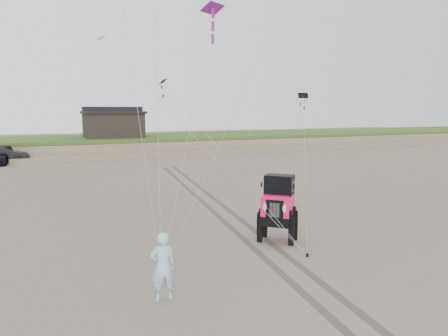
{
  "coord_description": "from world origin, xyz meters",
  "views": [
    {
      "loc": [
        -6.28,
        -12.06,
        4.84
      ],
      "look_at": [
        0.37,
        3.0,
        2.6
      ],
      "focal_mm": 35.0,
      "sensor_mm": 36.0,
      "label": 1
    }
  ],
  "objects_px": {
    "truck_b": "(1,156)",
    "truck_c": "(0,155)",
    "cabin": "(113,124)",
    "jeep": "(278,215)",
    "man": "(163,267)"
  },
  "relations": [
    {
      "from": "truck_b",
      "to": "jeep",
      "type": "height_order",
      "value": "jeep"
    },
    {
      "from": "cabin",
      "to": "jeep",
      "type": "bearing_deg",
      "value": -90.35
    },
    {
      "from": "jeep",
      "to": "man",
      "type": "bearing_deg",
      "value": -105.44
    },
    {
      "from": "cabin",
      "to": "truck_c",
      "type": "distance_m",
      "value": 12.67
    },
    {
      "from": "truck_b",
      "to": "truck_c",
      "type": "xyz_separation_m",
      "value": [
        -0.14,
        0.42,
        0.02
      ]
    },
    {
      "from": "truck_b",
      "to": "truck_c",
      "type": "height_order",
      "value": "truck_c"
    },
    {
      "from": "cabin",
      "to": "man",
      "type": "xyz_separation_m",
      "value": [
        -5.43,
        -38.77,
        -2.35
      ]
    },
    {
      "from": "truck_b",
      "to": "truck_c",
      "type": "relative_size",
      "value": 0.86
    },
    {
      "from": "cabin",
      "to": "truck_b",
      "type": "bearing_deg",
      "value": -149.99
    },
    {
      "from": "cabin",
      "to": "truck_b",
      "type": "height_order",
      "value": "cabin"
    },
    {
      "from": "truck_c",
      "to": "jeep",
      "type": "xyz_separation_m",
      "value": [
        10.75,
        -29.8,
        0.21
      ]
    },
    {
      "from": "man",
      "to": "jeep",
      "type": "bearing_deg",
      "value": -144.38
    },
    {
      "from": "jeep",
      "to": "cabin",
      "type": "bearing_deg",
      "value": 133.22
    },
    {
      "from": "truck_c",
      "to": "jeep",
      "type": "relative_size",
      "value": 1.01
    },
    {
      "from": "cabin",
      "to": "truck_b",
      "type": "distance_m",
      "value": 12.75
    }
  ]
}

